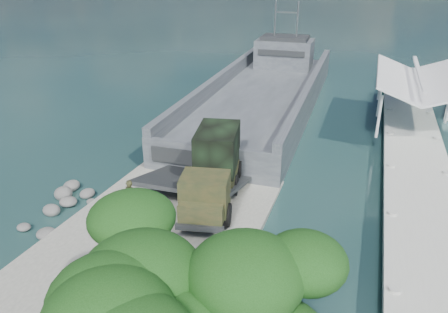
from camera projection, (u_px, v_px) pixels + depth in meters
ground at (159, 236)px, 22.83m from camera, size 1400.00×1400.00×0.00m
boat_ramp at (150, 243)px, 21.86m from camera, size 10.00×18.00×0.50m
shoreline_rocks at (66, 211)px, 25.06m from camera, size 3.20×5.60×0.90m
pier at (412, 120)px, 34.58m from camera, size 6.40×44.00×6.10m
landing_craft at (263, 100)px, 41.73m from camera, size 9.95×37.06×10.95m
military_truck at (214, 168)px, 24.83m from camera, size 3.87×8.33×3.72m
soldier at (131, 204)px, 22.99m from camera, size 0.71×0.47×1.91m
overhang_tree at (183, 292)px, 11.05m from camera, size 7.63×7.02×6.92m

